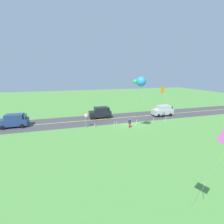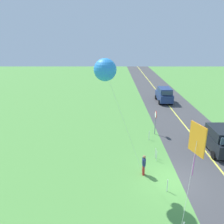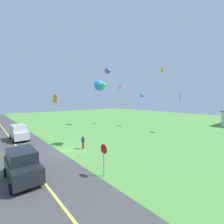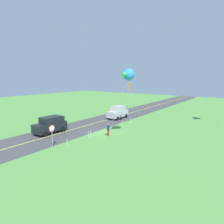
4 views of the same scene
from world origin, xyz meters
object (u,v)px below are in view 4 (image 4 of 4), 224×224
(car_parked_west_near, at_px, (118,112))
(kite_red_low, at_px, (129,74))
(stop_sign, at_px, (52,132))
(person_adult_near, at_px, (108,129))
(car_suv_foreground, at_px, (50,125))
(kite_orange_near, at_px, (129,87))

(car_parked_west_near, bearing_deg, kite_red_low, 39.93)
(stop_sign, relative_size, kite_red_low, 0.30)
(person_adult_near, xyz_separation_m, kite_red_low, (-0.29, 2.74, 6.93))
(car_parked_west_near, xyz_separation_m, person_adult_near, (9.71, 5.14, -0.29))
(stop_sign, bearing_deg, car_suv_foreground, -124.76)
(person_adult_near, distance_m, kite_red_low, 7.45)
(car_suv_foreground, bearing_deg, person_adult_near, 116.62)
(car_parked_west_near, distance_m, stop_sign, 17.02)
(car_parked_west_near, bearing_deg, stop_sign, 10.23)
(car_parked_west_near, distance_m, kite_orange_near, 7.24)
(stop_sign, xyz_separation_m, person_adult_near, (-7.03, 2.12, -0.94))
(car_parked_west_near, relative_size, stop_sign, 1.72)
(car_parked_west_near, relative_size, kite_red_low, 0.52)
(car_suv_foreground, distance_m, person_adult_near, 7.96)
(car_suv_foreground, relative_size, kite_orange_near, 0.66)
(car_suv_foreground, distance_m, car_parked_west_near, 13.42)
(car_suv_foreground, height_order, stop_sign, stop_sign)
(car_suv_foreground, bearing_deg, kite_red_low, 111.34)
(car_suv_foreground, relative_size, stop_sign, 1.72)
(car_suv_foreground, height_order, kite_orange_near, kite_orange_near)
(car_suv_foreground, height_order, kite_red_low, kite_red_low)
(stop_sign, xyz_separation_m, kite_red_low, (-7.32, 4.86, 5.99))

